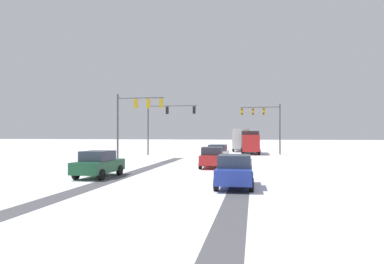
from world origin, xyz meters
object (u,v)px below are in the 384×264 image
object	(u,v)px
car_red_second	(212,157)
bus_oncoming	(242,138)
traffic_signal_far_left	(165,118)
box_truck_delivery	(250,141)
traffic_signal_far_right	(264,117)
car_blue_fourth	(235,171)
car_dark_green_third	(99,164)
traffic_signal_near_left	(136,112)
car_white_lead	(218,153)

from	to	relation	value
car_red_second	bus_oncoming	distance (m)	28.69
traffic_signal_far_left	box_truck_delivery	distance (m)	11.90
traffic_signal_far_right	box_truck_delivery	distance (m)	3.70
car_red_second	car_blue_fourth	world-z (taller)	same
traffic_signal_far_left	car_dark_green_third	distance (m)	22.60
traffic_signal_far_right	car_blue_fourth	xyz separation A→B (m)	(-2.21, -28.95, -3.94)
traffic_signal_far_right	car_blue_fourth	size ratio (longest dim) A/B	1.58
traffic_signal_near_left	car_red_second	xyz separation A→B (m)	(7.99, -5.01, -3.93)
traffic_signal_far_right	bus_oncoming	size ratio (longest dim) A/B	0.59
traffic_signal_far_left	traffic_signal_near_left	bearing A→B (deg)	-91.90
traffic_signal_near_left	car_dark_green_third	xyz separation A→B (m)	(1.84, -12.24, -3.93)
car_dark_green_third	car_blue_fourth	xyz separation A→B (m)	(8.42, -2.65, 0.00)
traffic_signal_far_left	bus_oncoming	world-z (taller)	traffic_signal_far_left
traffic_signal_far_right	car_dark_green_third	size ratio (longest dim) A/B	1.56
car_dark_green_third	traffic_signal_far_left	bearing A→B (deg)	93.88
traffic_signal_far_right	car_red_second	xyz separation A→B (m)	(-4.48, -19.07, -3.94)
traffic_signal_far_left	box_truck_delivery	world-z (taller)	traffic_signal_far_left
bus_oncoming	traffic_signal_far_left	bearing A→B (deg)	-123.70
bus_oncoming	car_dark_green_third	bearing A→B (deg)	-101.95
traffic_signal_near_left	car_blue_fourth	bearing A→B (deg)	-55.44
traffic_signal_far_right	box_truck_delivery	world-z (taller)	traffic_signal_far_right
traffic_signal_far_left	car_red_second	world-z (taller)	traffic_signal_far_left
bus_oncoming	traffic_signal_near_left	bearing A→B (deg)	-111.75
car_dark_green_third	car_blue_fourth	distance (m)	8.82
box_truck_delivery	traffic_signal_near_left	bearing A→B (deg)	-125.58
car_red_second	bus_oncoming	bearing A→B (deg)	87.12
car_blue_fourth	car_dark_green_third	bearing A→B (deg)	162.52
traffic_signal_far_right	traffic_signal_near_left	distance (m)	18.79
traffic_signal_near_left	car_red_second	distance (m)	10.21
car_white_lead	car_dark_green_third	bearing A→B (deg)	-114.02
car_dark_green_third	bus_oncoming	world-z (taller)	bus_oncoming
car_red_second	bus_oncoming	world-z (taller)	bus_oncoming
car_red_second	traffic_signal_far_left	bearing A→B (deg)	117.05
traffic_signal_far_left	car_white_lead	xyz separation A→B (m)	(7.48, -8.83, -3.84)
bus_oncoming	traffic_signal_far_right	bearing A→B (deg)	-72.39
traffic_signal_far_right	car_dark_green_third	world-z (taller)	traffic_signal_far_right
car_white_lead	box_truck_delivery	world-z (taller)	box_truck_delivery
traffic_signal_near_left	car_red_second	bearing A→B (deg)	-32.07
traffic_signal_far_right	traffic_signal_far_left	distance (m)	12.80
car_red_second	box_truck_delivery	world-z (taller)	box_truck_delivery
traffic_signal_far_right	car_white_lead	bearing A→B (deg)	-109.85
car_white_lead	car_blue_fourth	size ratio (longest dim) A/B	1.01
traffic_signal_near_left	car_red_second	world-z (taller)	traffic_signal_near_left
traffic_signal_far_left	bus_oncoming	size ratio (longest dim) A/B	0.59
traffic_signal_near_left	traffic_signal_far_left	bearing A→B (deg)	88.10
car_blue_fourth	box_truck_delivery	world-z (taller)	box_truck_delivery
traffic_signal_near_left	bus_oncoming	size ratio (longest dim) A/B	0.59
traffic_signal_far_left	car_white_lead	size ratio (longest dim) A/B	1.56
traffic_signal_far_left	car_white_lead	world-z (taller)	traffic_signal_far_left
traffic_signal_far_right	car_white_lead	world-z (taller)	traffic_signal_far_right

